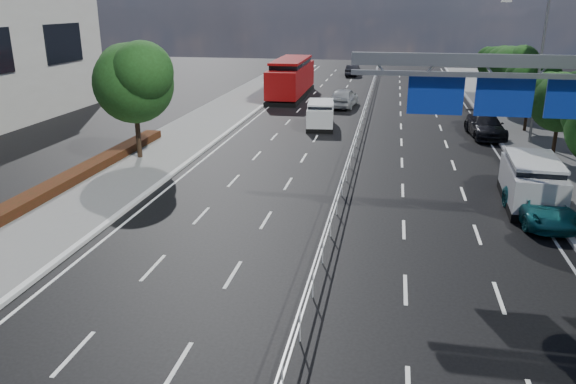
# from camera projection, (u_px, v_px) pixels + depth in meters

# --- Properties ---
(ground) EXTENTS (160.00, 160.00, 0.00)m
(ground) POSITION_uv_depth(u_px,v_px,m) (289.00, 379.00, 13.39)
(ground) COLOR black
(ground) RESTS_ON ground
(median_fence) EXTENTS (0.05, 85.00, 1.02)m
(median_fence) POSITION_uv_depth(u_px,v_px,m) (355.00, 141.00, 34.19)
(median_fence) COLOR silver
(median_fence) RESTS_ON ground
(overhead_gantry) EXTENTS (10.24, 0.38, 7.45)m
(overhead_gantry) POSITION_uv_depth(u_px,v_px,m) (528.00, 90.00, 19.80)
(overhead_gantry) COLOR gray
(overhead_gantry) RESTS_ON ground
(streetlight_far) EXTENTS (2.78, 2.40, 9.00)m
(streetlight_far) POSITION_uv_depth(u_px,v_px,m) (535.00, 60.00, 34.14)
(streetlight_far) COLOR gray
(streetlight_far) RESTS_ON ground
(near_tree_back) EXTENTS (4.84, 4.51, 6.69)m
(near_tree_back) POSITION_uv_depth(u_px,v_px,m) (134.00, 78.00, 30.73)
(near_tree_back) COLOR black
(near_tree_back) RESTS_ON ground
(far_tree_e) EXTENTS (3.63, 3.38, 5.13)m
(far_tree_e) POSITION_uv_depth(u_px,v_px,m) (562.00, 98.00, 30.79)
(far_tree_e) COLOR black
(far_tree_e) RESTS_ON ground
(far_tree_f) EXTENTS (3.52, 3.28, 5.02)m
(far_tree_f) POSITION_uv_depth(u_px,v_px,m) (532.00, 82.00, 37.80)
(far_tree_f) COLOR black
(far_tree_f) RESTS_ON ground
(far_tree_g) EXTENTS (3.96, 3.69, 5.45)m
(far_tree_g) POSITION_uv_depth(u_px,v_px,m) (511.00, 66.00, 44.70)
(far_tree_g) COLOR black
(far_tree_g) RESTS_ON ground
(far_tree_h) EXTENTS (3.41, 3.18, 4.91)m
(far_tree_h) POSITION_uv_depth(u_px,v_px,m) (495.00, 61.00, 51.80)
(far_tree_h) COLOR black
(far_tree_h) RESTS_ON ground
(white_minivan) EXTENTS (2.27, 4.47, 1.87)m
(white_minivan) POSITION_uv_depth(u_px,v_px,m) (320.00, 115.00, 40.27)
(white_minivan) COLOR black
(white_minivan) RESTS_ON ground
(red_bus) EXTENTS (2.94, 11.97, 3.57)m
(red_bus) POSITION_uv_depth(u_px,v_px,m) (291.00, 77.00, 53.23)
(red_bus) COLOR black
(red_bus) RESTS_ON ground
(near_car_silver) EXTENTS (2.49, 5.07, 1.66)m
(near_car_silver) POSITION_uv_depth(u_px,v_px,m) (344.00, 97.00, 48.21)
(near_car_silver) COLOR #94979B
(near_car_silver) RESTS_ON ground
(near_car_dark) EXTENTS (1.63, 4.10, 1.33)m
(near_car_dark) POSITION_uv_depth(u_px,v_px,m) (353.00, 70.00, 69.12)
(near_car_dark) COLOR black
(near_car_dark) RESTS_ON ground
(silver_minivan) EXTENTS (2.42, 5.20, 2.12)m
(silver_minivan) POSITION_uv_depth(u_px,v_px,m) (532.00, 182.00, 24.67)
(silver_minivan) COLOR black
(silver_minivan) RESTS_ON ground
(parked_car_teal) EXTENTS (2.49, 4.66, 1.24)m
(parked_car_teal) POSITION_uv_depth(u_px,v_px,m) (541.00, 206.00, 22.94)
(parked_car_teal) COLOR #18666E
(parked_car_teal) RESTS_ON ground
(parked_car_dark) EXTENTS (2.50, 5.22, 1.47)m
(parked_car_dark) POSITION_uv_depth(u_px,v_px,m) (485.00, 126.00, 37.55)
(parked_car_dark) COLOR black
(parked_car_dark) RESTS_ON ground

